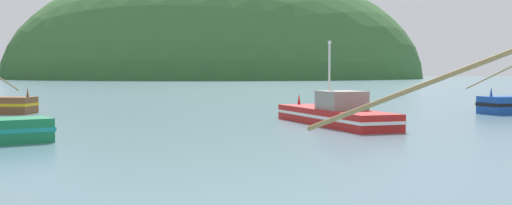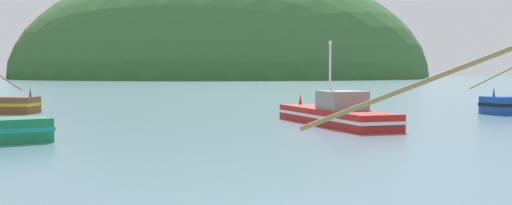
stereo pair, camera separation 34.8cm
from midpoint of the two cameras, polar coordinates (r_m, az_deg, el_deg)
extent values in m
ellipsoid|color=#386633|center=(250.48, -3.61, 2.18)|extent=(160.82, 128.66, 87.83)
cylinder|color=#997F4C|center=(15.18, 16.48, 2.44)|extent=(6.21, 2.94, 2.82)
cube|color=red|center=(36.00, 6.70, -1.27)|extent=(4.83, 11.10, 0.90)
cube|color=white|center=(36.00, 6.70, -1.20)|extent=(4.88, 11.21, 0.16)
cone|color=red|center=(40.49, 3.62, 0.33)|extent=(0.24, 0.24, 0.70)
cube|color=gray|center=(35.12, 7.37, 0.19)|extent=(2.60, 2.87, 1.02)
cylinder|color=silver|center=(36.45, 6.30, 2.33)|extent=(0.12, 0.12, 3.61)
cube|color=white|center=(36.49, 6.32, 5.35)|extent=(0.11, 0.36, 0.20)
cone|color=brown|center=(47.70, -19.95, 0.89)|extent=(0.23, 0.23, 0.70)
cylinder|color=#997F4C|center=(52.42, -21.84, 1.87)|extent=(1.05, 4.92, 1.77)
cone|color=#19479E|center=(46.99, 20.09, 0.93)|extent=(0.24, 0.24, 0.70)
cylinder|color=#997F4C|center=(53.51, 20.57, 2.43)|extent=(1.74, 7.32, 2.63)
camera|label=1|loc=(0.17, -90.30, -0.02)|focal=44.73mm
camera|label=2|loc=(0.17, 89.70, 0.02)|focal=44.73mm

